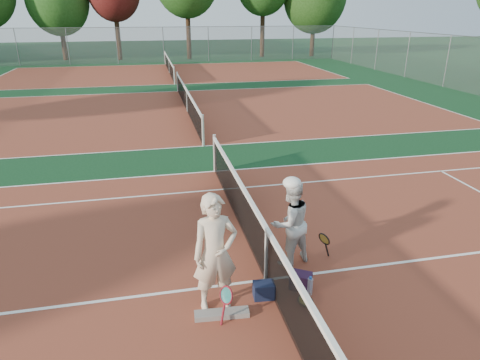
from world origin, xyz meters
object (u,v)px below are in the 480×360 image
racket_black_held (324,247)px  sports_bag_purple (301,281)px  player_b (290,223)px  water_bottle (310,287)px  racket_spare (305,302)px  racket_red (226,304)px  sports_bag_navy (264,290)px  net_main (266,255)px  player_a (215,253)px

racket_black_held → sports_bag_purple: bearing=15.5°
player_b → racket_black_held: player_b is taller
water_bottle → racket_spare: bearing=-124.6°
racket_red → sports_bag_purple: size_ratio=1.67×
sports_bag_navy → sports_bag_purple: size_ratio=0.97×
racket_red → racket_black_held: bearing=-6.8°
net_main → water_bottle: 0.88m
player_a → water_bottle: bearing=-8.6°
net_main → sports_bag_purple: 0.71m
player_b → sports_bag_navy: 1.35m
player_b → sports_bag_purple: size_ratio=4.61×
racket_red → sports_bag_purple: (1.36, 0.53, -0.15)m
player_a → racket_red: 0.76m
player_a → racket_black_held: player_a is taller
racket_black_held → racket_spare: (-0.77, -1.17, -0.23)m
sports_bag_purple → racket_black_held: bearing=46.5°
player_a → racket_spare: bearing=-18.0°
player_a → water_bottle: size_ratio=6.34×
net_main → player_b: player_b is taller
player_b → racket_black_held: 0.84m
player_b → racket_red: size_ratio=2.75×
player_b → racket_red: bearing=24.6°
player_b → water_bottle: player_b is taller
sports_bag_purple → water_bottle: water_bottle is taller
net_main → sports_bag_purple: (0.51, -0.34, -0.37)m
player_b → sports_bag_purple: (-0.06, -0.81, -0.67)m
player_a → water_bottle: player_a is taller
net_main → racket_black_held: size_ratio=19.49×
net_main → racket_spare: net_main is taller
player_a → sports_bag_purple: player_a is taller
player_b → racket_black_held: size_ratio=2.87×
sports_bag_navy → sports_bag_purple: (0.66, 0.11, 0.01)m
racket_red → sports_bag_navy: size_ratio=1.73×
racket_red → sports_bag_purple: bearing=-17.1°
net_main → sports_bag_navy: (-0.16, -0.45, -0.38)m
racket_black_held → sports_bag_navy: size_ratio=1.66×
net_main → player_b: bearing=39.8°
player_b → sports_bag_purple: player_b is taller
player_a → sports_bag_purple: 1.67m
racket_black_held → sports_bag_purple: racket_black_held is taller
racket_black_held → water_bottle: 1.13m
racket_spare → sports_bag_purple: 0.44m
racket_black_held → water_bottle: bearing=25.7°
player_a → player_b: size_ratio=1.18×
net_main → sports_bag_navy: net_main is taller
player_a → sports_bag_navy: 1.13m
player_b → racket_spare: size_ratio=2.70×
net_main → sports_bag_navy: size_ratio=32.31×
racket_red → water_bottle: 1.49m
net_main → racket_red: 1.24m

